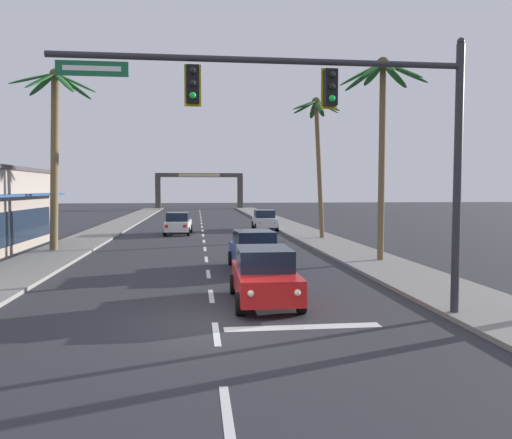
{
  "coord_description": "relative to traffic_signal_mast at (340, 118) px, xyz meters",
  "views": [
    {
      "loc": [
        -0.44,
        -12.86,
        3.5
      ],
      "look_at": [
        2.01,
        8.0,
        2.2
      ],
      "focal_mm": 35.28,
      "sensor_mm": 36.0,
      "label": 1
    }
  ],
  "objects": [
    {
      "name": "palm_left_second",
      "position": [
        -11.29,
        15.65,
        1.3
      ],
      "size": [
        4.4,
        4.47,
        9.92
      ],
      "color": "brown",
      "rests_on": "ground"
    },
    {
      "name": "sedan_parked_nearest_kerb",
      "position": [
        1.99,
        29.4,
        -4.47
      ],
      "size": [
        2.03,
        4.48,
        1.68
      ],
      "color": "silver",
      "rests_on": "ground"
    },
    {
      "name": "ground_plane",
      "position": [
        -3.26,
        0.1,
        -5.32
      ],
      "size": [
        220.0,
        220.0,
        0.0
      ],
      "primitive_type": "plane",
      "color": "#2D2D33"
    },
    {
      "name": "sidewalk_left",
      "position": [
        -11.06,
        20.1,
        -5.25
      ],
      "size": [
        3.2,
        110.0,
        0.14
      ],
      "primitive_type": "cube",
      "color": "gray",
      "rests_on": "ground"
    },
    {
      "name": "lane_markings",
      "position": [
        -2.8,
        19.57,
        -5.32
      ],
      "size": [
        4.28,
        87.45,
        0.01
      ],
      "color": "silver",
      "rests_on": "ground"
    },
    {
      "name": "sedan_oncoming_far",
      "position": [
        -5.13,
        25.95,
        -4.47
      ],
      "size": [
        2.13,
        4.52,
        1.68
      ],
      "color": "silver",
      "rests_on": "ground"
    },
    {
      "name": "sedan_lead_at_stop_bar",
      "position": [
        -1.67,
        2.32,
        -4.47
      ],
      "size": [
        1.99,
        4.47,
        1.68
      ],
      "color": "red",
      "rests_on": "ground"
    },
    {
      "name": "palm_right_third",
      "position": [
        4.43,
        20.74,
        1.69
      ],
      "size": [
        3.41,
        3.12,
        9.63
      ],
      "color": "brown",
      "rests_on": "ground"
    },
    {
      "name": "traffic_signal_mast",
      "position": [
        0.0,
        0.0,
        0.0
      ],
      "size": [
        10.65,
        0.41,
        7.47
      ],
      "color": "#2D2D33",
      "rests_on": "ground"
    },
    {
      "name": "sidewalk_right",
      "position": [
        4.54,
        20.1,
        -5.25
      ],
      "size": [
        3.2,
        110.0,
        0.14
      ],
      "primitive_type": "cube",
      "color": "gray",
      "rests_on": "ground"
    },
    {
      "name": "sedan_third_in_queue",
      "position": [
        -1.25,
        8.63,
        -4.47
      ],
      "size": [
        2.09,
        4.5,
        1.68
      ],
      "color": "navy",
      "rests_on": "ground"
    },
    {
      "name": "town_gateway_arch",
      "position": [
        -3.26,
        74.68,
        -1.28
      ],
      "size": [
        15.0,
        0.9,
        6.15
      ],
      "color": "#423D38",
      "rests_on": "ground"
    },
    {
      "name": "palm_right_second",
      "position": [
        4.87,
        9.93,
        1.87
      ],
      "size": [
        4.12,
        4.35,
        9.55
      ],
      "color": "brown",
      "rests_on": "ground"
    }
  ]
}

